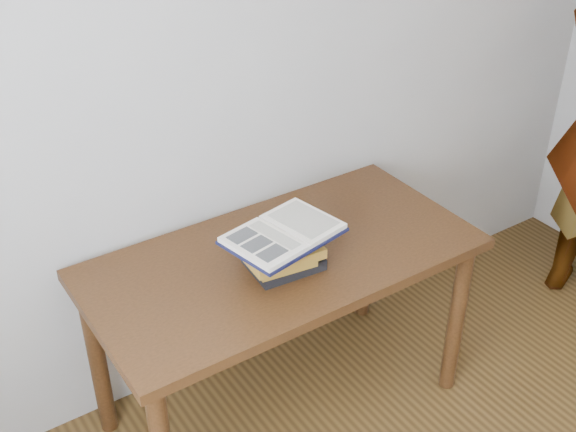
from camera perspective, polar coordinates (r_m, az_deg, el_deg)
desk at (r=2.43m, az=-0.40°, el=-4.96°), size 1.30×0.65×0.70m
book_stack at (r=2.27m, az=-0.51°, el=-2.99°), size 0.27×0.21×0.13m
open_book at (r=2.22m, az=-0.36°, el=-1.41°), size 0.38×0.30×0.03m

